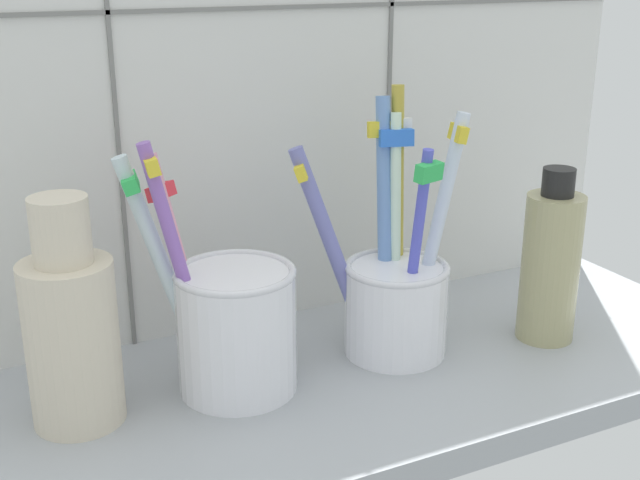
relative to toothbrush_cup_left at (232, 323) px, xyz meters
The scene contains 6 objects.
counter_slab 8.65cm from the toothbrush_cup_left, 13.58° to the right, with size 64.00×22.00×2.00cm, color #9EA3A8.
tile_wall_back 19.97cm from the toothbrush_cup_left, 58.90° to the left, with size 64.00×2.20×45.00cm.
toothbrush_cup_left is the anchor object (origin of this frame).
toothbrush_cup_right 12.38cm from the toothbrush_cup_left, ahead, with size 11.95×7.79×18.78cm.
ceramic_vase 10.04cm from the toothbrush_cup_left, behind, with size 5.59×5.59×14.33cm.
soap_bottle 23.93cm from the toothbrush_cup_left, ahead, with size 4.22×4.22×13.06cm.
Camera 1 is at (-22.51, -44.58, 29.26)cm, focal length 46.17 mm.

